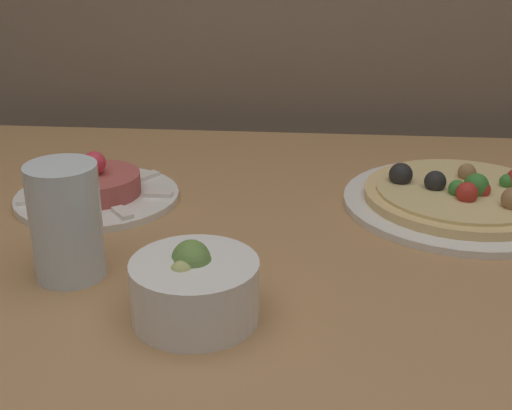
# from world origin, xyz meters

# --- Properties ---
(dining_table) EXTENTS (1.19, 0.89, 0.75)m
(dining_table) POSITION_xyz_m (0.00, 0.44, 0.65)
(dining_table) COLOR #AD7F51
(dining_table) RESTS_ON ground_plane
(pizza_plate) EXTENTS (0.33, 0.33, 0.05)m
(pizza_plate) POSITION_xyz_m (0.24, 0.56, 0.77)
(pizza_plate) COLOR white
(pizza_plate) RESTS_ON dining_table
(tartare_plate) EXTENTS (0.23, 0.23, 0.07)m
(tartare_plate) POSITION_xyz_m (-0.27, 0.54, 0.77)
(tartare_plate) COLOR white
(tartare_plate) RESTS_ON dining_table
(small_bowl) EXTENTS (0.13, 0.13, 0.08)m
(small_bowl) POSITION_xyz_m (-0.08, 0.24, 0.79)
(small_bowl) COLOR white
(small_bowl) RESTS_ON dining_table
(drinking_glass) EXTENTS (0.08, 0.08, 0.13)m
(drinking_glass) POSITION_xyz_m (-0.24, 0.32, 0.82)
(drinking_glass) COLOR silver
(drinking_glass) RESTS_ON dining_table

